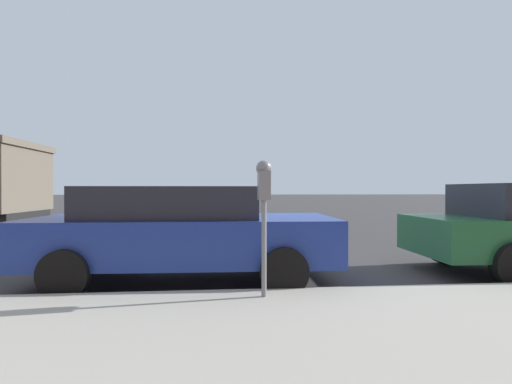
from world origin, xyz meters
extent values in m
plane|color=#3D3A3A|center=(0.00, 0.00, 0.00)|extent=(220.00, 220.00, 0.00)
cylinder|color=gray|center=(-2.58, -0.62, 0.70)|extent=(0.06, 0.06, 1.15)
cube|color=gray|center=(-2.58, -0.62, 1.44)|extent=(0.20, 0.14, 0.34)
sphere|color=gray|center=(-2.58, -0.62, 1.64)|extent=(0.19, 0.19, 0.19)
cube|color=gold|center=(-2.48, -0.62, 1.40)|extent=(0.01, 0.11, 0.12)
cube|color=black|center=(-2.48, -0.62, 1.52)|extent=(0.01, 0.10, 0.08)
cube|color=navy|center=(-1.11, 0.43, 0.65)|extent=(2.08, 4.56, 0.65)
cube|color=#232833|center=(-1.10, 0.61, 1.20)|extent=(1.79, 2.57, 0.46)
cylinder|color=black|center=(-0.18, -1.00, 0.32)|extent=(0.24, 0.65, 0.64)
cylinder|color=black|center=(-2.12, -0.94, 0.32)|extent=(0.24, 0.65, 0.64)
cylinder|color=black|center=(-0.09, 1.79, 0.32)|extent=(0.24, 0.65, 0.64)
cylinder|color=black|center=(-2.03, 1.85, 0.32)|extent=(0.24, 0.65, 0.64)
cylinder|color=black|center=(-0.14, -4.33, 0.32)|extent=(0.24, 0.65, 0.64)
cylinder|color=black|center=(4.12, 5.60, 0.52)|extent=(0.32, 1.05, 1.04)
camera|label=1|loc=(-7.26, -0.07, 1.39)|focal=28.00mm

